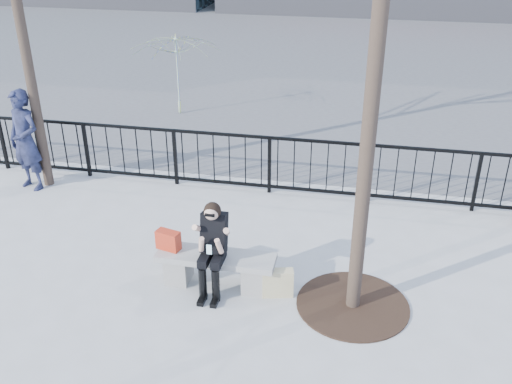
# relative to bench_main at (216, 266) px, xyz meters

# --- Properties ---
(ground) EXTENTS (120.00, 120.00, 0.00)m
(ground) POSITION_rel_bench_main_xyz_m (0.00, 0.00, -0.30)
(ground) COLOR gray
(ground) RESTS_ON ground
(street_surface) EXTENTS (60.00, 23.00, 0.01)m
(street_surface) POSITION_rel_bench_main_xyz_m (0.00, 15.00, -0.30)
(street_surface) COLOR #474747
(street_surface) RESTS_ON ground
(railing) EXTENTS (14.00, 0.06, 1.10)m
(railing) POSITION_rel_bench_main_xyz_m (0.00, 3.00, 0.25)
(railing) COLOR black
(railing) RESTS_ON ground
(tree_grate) EXTENTS (1.50, 1.50, 0.02)m
(tree_grate) POSITION_rel_bench_main_xyz_m (1.90, -0.10, -0.29)
(tree_grate) COLOR black
(tree_grate) RESTS_ON ground
(bench_main) EXTENTS (1.65, 0.46, 0.49)m
(bench_main) POSITION_rel_bench_main_xyz_m (0.00, 0.00, 0.00)
(bench_main) COLOR slate
(bench_main) RESTS_ON ground
(seated_woman) EXTENTS (0.50, 0.64, 1.34)m
(seated_woman) POSITION_rel_bench_main_xyz_m (0.00, -0.16, 0.37)
(seated_woman) COLOR black
(seated_woman) RESTS_ON ground
(handbag) EXTENTS (0.36, 0.23, 0.27)m
(handbag) POSITION_rel_bench_main_xyz_m (-0.68, 0.02, 0.33)
(handbag) COLOR #B22C16
(handbag) RESTS_ON bench_main
(shopping_bag) EXTENTS (0.45, 0.25, 0.40)m
(shopping_bag) POSITION_rel_bench_main_xyz_m (0.88, -0.08, -0.10)
(shopping_bag) COLOR beige
(shopping_bag) RESTS_ON ground
(standing_man) EXTENTS (0.80, 0.65, 1.89)m
(standing_man) POSITION_rel_bench_main_xyz_m (-4.21, 2.32, 0.64)
(standing_man) COLOR black
(standing_man) RESTS_ON ground
(vendor_umbrella) EXTENTS (2.39, 2.43, 2.02)m
(vendor_umbrella) POSITION_rel_bench_main_xyz_m (-2.87, 6.93, 0.71)
(vendor_umbrella) COLOR #F0FB37
(vendor_umbrella) RESTS_ON ground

